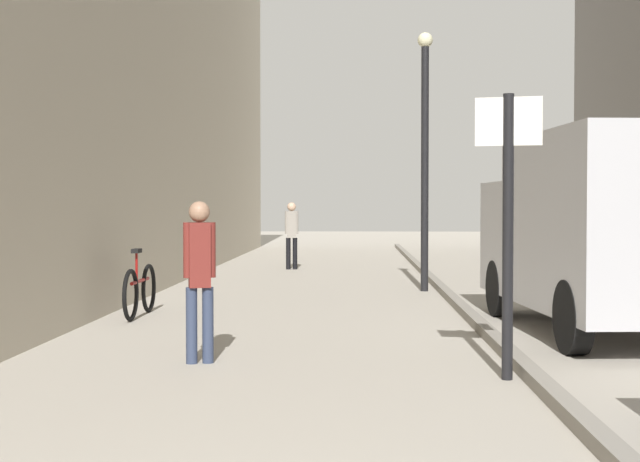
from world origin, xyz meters
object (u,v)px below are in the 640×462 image
Objects in this scene: pedestrian_mid_block at (200,270)px; street_sign_post at (508,210)px; delivery_van at (601,228)px; pedestrian_main_foreground at (292,231)px; lamp_post at (425,144)px; bicycle_leaning at (140,290)px.

street_sign_post is (2.95, -0.74, 0.60)m from pedestrian_mid_block.
street_sign_post is at bearing 151.51° from pedestrian_mid_block.
delivery_van is 3.50m from street_sign_post.
delivery_van is 1.92× the size of street_sign_post.
pedestrian_main_foreground is 0.33× the size of delivery_van.
lamp_post reaches higher than street_sign_post.
bicycle_leaning is at bearing 76.62° from pedestrian_main_foreground.
bicycle_leaning is at bearing -32.81° from street_sign_post.
pedestrian_main_foreground is at bearing -104.36° from pedestrian_mid_block.
pedestrian_main_foreground reaches higher than pedestrian_mid_block.
street_sign_post is at bearing 97.33° from pedestrian_main_foreground.
pedestrian_mid_block is 0.33× the size of delivery_van.
lamp_post is (2.85, -5.58, 1.77)m from pedestrian_main_foreground.
pedestrian_mid_block is 0.63× the size of street_sign_post.
lamp_post is at bearing 112.57° from pedestrian_main_foreground.
delivery_van is at bearing -167.50° from pedestrian_mid_block.
lamp_post reaches higher than bicycle_leaning.
pedestrian_main_foreground is at bearing 117.05° from lamp_post.
bicycle_leaning is (-4.35, -4.02, -2.34)m from lamp_post.
delivery_van is (4.61, -11.02, 0.35)m from pedestrian_main_foreground.
lamp_post is (-1.76, 5.44, 1.42)m from delivery_van.
bicycle_leaning is (-6.11, 1.42, -0.93)m from delivery_van.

